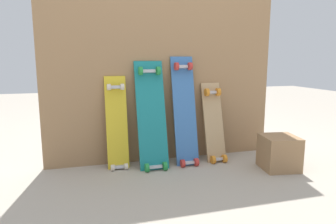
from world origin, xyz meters
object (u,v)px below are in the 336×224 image
at_px(skateboard_blue, 185,114).
at_px(skateboard_natural, 214,126).
at_px(skateboard_yellow, 117,127).
at_px(skateboard_teal, 152,119).
at_px(wooden_crate, 279,153).

relative_size(skateboard_blue, skateboard_natural, 1.31).
xyz_separation_m(skateboard_yellow, skateboard_natural, (0.83, -0.04, -0.03)).
relative_size(skateboard_teal, wooden_crate, 3.43).
bearing_deg(skateboard_natural, skateboard_teal, -178.43).
xyz_separation_m(skateboard_yellow, skateboard_blue, (0.56, -0.04, 0.08)).
xyz_separation_m(skateboard_teal, wooden_crate, (0.96, -0.35, -0.26)).
xyz_separation_m(skateboard_blue, wooden_crate, (0.67, -0.37, -0.28)).
relative_size(skateboard_yellow, skateboard_teal, 0.88).
height_order(skateboard_yellow, skateboard_blue, skateboard_blue).
bearing_deg(skateboard_natural, skateboard_blue, -179.67).
distance_m(skateboard_yellow, skateboard_natural, 0.83).
bearing_deg(skateboard_natural, wooden_crate, -42.73).
distance_m(skateboard_yellow, skateboard_teal, 0.29).
bearing_deg(skateboard_teal, skateboard_natural, 1.57).
bearing_deg(skateboard_blue, skateboard_natural, 0.33).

